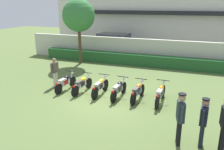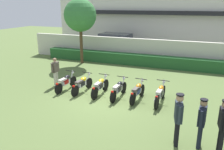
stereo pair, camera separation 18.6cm
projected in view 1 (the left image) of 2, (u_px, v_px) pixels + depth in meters
The scene contains 15 objects.
ground at pixel (106, 99), 11.12m from camera, with size 60.00×60.00×0.00m, color #566B38.
building at pixel (161, 13), 23.74m from camera, with size 20.71×6.50×6.93m.
compound_wall at pixel (143, 51), 17.59m from camera, with size 19.67×0.30×1.90m, color beige.
hedge_row at pixel (140, 60), 17.12m from camera, with size 15.74×0.70×0.83m, color #235628.
parked_car at pixel (115, 44), 20.74m from camera, with size 4.60×2.30×1.89m.
tree_near_inspector at pixel (79, 16), 16.82m from camera, with size 2.39×2.39×4.80m.
motorcycle_in_row_0 at pixel (66, 82), 12.18m from camera, with size 0.60×1.88×0.94m.
motorcycle_in_row_1 at pixel (82, 84), 11.88m from camera, with size 0.60×1.91×0.94m.
motorcycle_in_row_2 at pixel (100, 86), 11.53m from camera, with size 0.60×1.90×0.96m.
motorcycle_in_row_3 at pixel (119, 89), 11.18m from camera, with size 0.60×1.91×0.95m.
motorcycle_in_row_4 at pixel (138, 91), 10.88m from camera, with size 0.60×1.83×0.96m.
motorcycle_in_row_5 at pixel (160, 94), 10.57m from camera, with size 0.60×1.99×0.98m.
inspector_person at pixel (55, 70), 12.72m from camera, with size 0.22×0.65×1.58m.
officer_0 at pixel (180, 114), 7.27m from camera, with size 0.31×0.69×1.77m.
officer_1 at pixel (204, 119), 7.18m from camera, with size 0.26×0.66×1.66m.
Camera 1 is at (3.85, -9.53, 4.40)m, focal length 36.90 mm.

